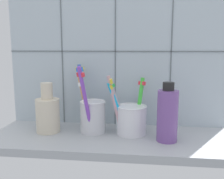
% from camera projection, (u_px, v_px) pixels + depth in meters
% --- Properties ---
extents(counter_slab, '(0.64, 0.22, 0.02)m').
position_uv_depth(counter_slab, '(111.00, 140.00, 0.67)').
color(counter_slab, '#9EA3A8').
rests_on(counter_slab, ground).
extents(tile_wall_back, '(0.64, 0.02, 0.45)m').
position_uv_depth(tile_wall_back, '(116.00, 56.00, 0.75)').
color(tile_wall_back, '#B2C1CC').
rests_on(tile_wall_back, ground).
extents(toothbrush_cup_left, '(0.10, 0.14, 0.19)m').
position_uv_depth(toothbrush_cup_left, '(92.00, 113.00, 0.69)').
color(toothbrush_cup_left, silver).
rests_on(toothbrush_cup_left, counter_slab).
extents(toothbrush_cup_right, '(0.11, 0.09, 0.16)m').
position_uv_depth(toothbrush_cup_right, '(131.00, 118.00, 0.68)').
color(toothbrush_cup_right, white).
rests_on(toothbrush_cup_right, counter_slab).
extents(ceramic_vase, '(0.06, 0.06, 0.14)m').
position_uv_depth(ceramic_vase, '(48.00, 113.00, 0.70)').
color(ceramic_vase, beige).
rests_on(ceramic_vase, counter_slab).
extents(soap_bottle, '(0.05, 0.05, 0.15)m').
position_uv_depth(soap_bottle, '(167.00, 115.00, 0.62)').
color(soap_bottle, '#754C97').
rests_on(soap_bottle, counter_slab).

